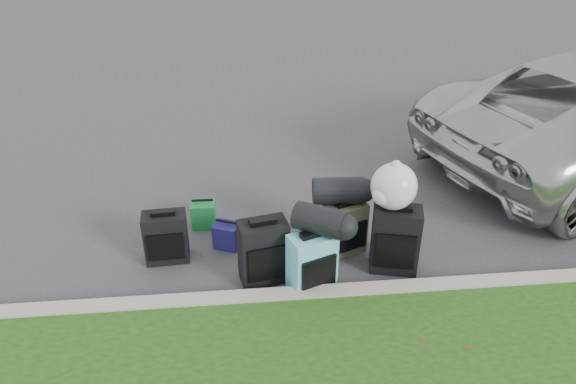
{
  "coord_description": "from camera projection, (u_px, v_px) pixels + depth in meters",
  "views": [
    {
      "loc": [
        -0.61,
        -5.09,
        3.68
      ],
      "look_at": [
        -0.1,
        0.2,
        0.55
      ],
      "focal_mm": 35.0,
      "sensor_mm": 36.0,
      "label": 1
    }
  ],
  "objects": [
    {
      "name": "trash_bag",
      "position": [
        394.0,
        186.0,
        5.47
      ],
      "size": [
        0.46,
        0.46,
        0.46
      ],
      "primitive_type": "sphere",
      "color": "white",
      "rests_on": "suitcase_large_black_right"
    },
    {
      "name": "suitcase_small_black",
      "position": [
        166.0,
        237.0,
        5.88
      ],
      "size": [
        0.47,
        0.28,
        0.56
      ],
      "primitive_type": "cube",
      "rotation": [
        0.0,
        0.0,
        0.06
      ],
      "color": "black",
      "rests_on": "ground"
    },
    {
      "name": "suitcase_olive",
      "position": [
        345.0,
        228.0,
        6.02
      ],
      "size": [
        0.5,
        0.41,
        0.59
      ],
      "primitive_type": "cube",
      "rotation": [
        0.0,
        0.0,
        0.38
      ],
      "color": "#3C3927",
      "rests_on": "ground"
    },
    {
      "name": "tote_navy",
      "position": [
        227.0,
        235.0,
        6.15
      ],
      "size": [
        0.33,
        0.3,
        0.29
      ],
      "primitive_type": "cube",
      "rotation": [
        0.0,
        0.0,
        -0.39
      ],
      "color": "navy",
      "rests_on": "ground"
    },
    {
      "name": "suitcase_large_black_left",
      "position": [
        264.0,
        252.0,
        5.57
      ],
      "size": [
        0.52,
        0.37,
        0.68
      ],
      "primitive_type": "cube",
      "rotation": [
        0.0,
        0.0,
        0.2
      ],
      "color": "black",
      "rests_on": "ground"
    },
    {
      "name": "tote_green",
      "position": [
        204.0,
        215.0,
        6.5
      ],
      "size": [
        0.28,
        0.22,
        0.31
      ],
      "primitive_type": "cube",
      "rotation": [
        0.0,
        0.0,
        -0.01
      ],
      "color": "#1B7D34",
      "rests_on": "ground"
    },
    {
      "name": "duffel_left",
      "position": [
        338.0,
        191.0,
        5.83
      ],
      "size": [
        0.54,
        0.3,
        0.28
      ],
      "primitive_type": "cylinder",
      "rotation": [
        0.0,
        1.57,
        -0.04
      ],
      "color": "black",
      "rests_on": "suitcase_olive"
    },
    {
      "name": "curb",
      "position": [
        310.0,
        297.0,
        5.38
      ],
      "size": [
        120.0,
        0.18,
        0.15
      ],
      "primitive_type": "cube",
      "color": "#9E937F",
      "rests_on": "ground"
    },
    {
      "name": "suitcase_large_black_right",
      "position": [
        395.0,
        239.0,
        5.71
      ],
      "size": [
        0.53,
        0.39,
        0.72
      ],
      "primitive_type": "cube",
      "rotation": [
        0.0,
        0.0,
        -0.23
      ],
      "color": "black",
      "rests_on": "ground"
    },
    {
      "name": "duffel_right",
      "position": [
        320.0,
        220.0,
        5.27
      ],
      "size": [
        0.56,
        0.49,
        0.28
      ],
      "primitive_type": "cylinder",
      "rotation": [
        0.0,
        1.57,
        -0.54
      ],
      "color": "black",
      "rests_on": "suitcase_teal"
    },
    {
      "name": "suitcase_teal",
      "position": [
        312.0,
        263.0,
        5.45
      ],
      "size": [
        0.51,
        0.41,
        0.63
      ],
      "primitive_type": "cube",
      "rotation": [
        0.0,
        0.0,
        0.37
      ],
      "color": "#4FA3A9",
      "rests_on": "ground"
    },
    {
      "name": "ground",
      "position": [
        299.0,
        243.0,
        6.28
      ],
      "size": [
        120.0,
        120.0,
        0.0
      ],
      "primitive_type": "plane",
      "color": "#383535",
      "rests_on": "ground"
    }
  ]
}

